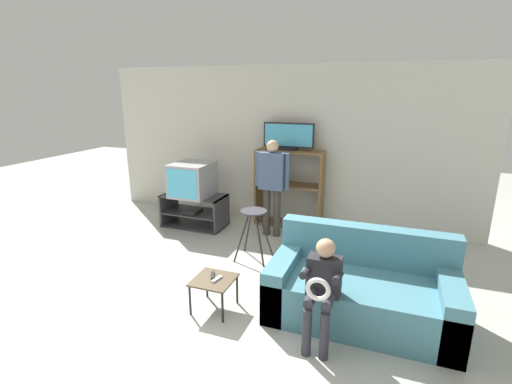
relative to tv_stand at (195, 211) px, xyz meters
name	(u,v)px	position (x,y,z in m)	size (l,w,h in m)	color
ground_plane	(179,330)	(1.25, -2.52, -0.26)	(18.00, 18.00, 0.00)	#B7B7AD
wall_back	(282,146)	(1.25, 0.84, 1.04)	(6.40, 0.06, 2.60)	beige
tv_stand	(195,211)	(0.00, 0.00, 0.00)	(1.03, 0.55, 0.53)	#38383D
television_main	(193,179)	(0.00, -0.01, 0.54)	(0.60, 0.67, 0.54)	#9E9EA3
media_shelf	(289,188)	(1.46, 0.58, 0.39)	(1.10, 0.37, 1.27)	brown
television_flat	(288,137)	(1.42, 0.61, 1.22)	(0.83, 0.20, 0.43)	black
folding_stool	(254,220)	(1.37, -0.83, 0.29)	(0.44, 0.39, 0.69)	black
snack_table	(214,283)	(1.41, -2.08, 0.04)	(0.41, 0.41, 0.34)	brown
remote_control_black	(213,275)	(1.37, -2.04, 0.09)	(0.04, 0.14, 0.02)	#232328
remote_control_white	(217,279)	(1.45, -2.09, 0.09)	(0.04, 0.14, 0.02)	silver
couch	(361,290)	(2.84, -1.67, 0.03)	(1.79, 0.93, 0.85)	teal
person_standing_adult	(272,179)	(1.33, 0.06, 0.64)	(0.53, 0.20, 1.50)	#3D3833
person_seated_child	(322,284)	(2.53, -2.22, 0.32)	(0.33, 0.43, 0.97)	#2D2D38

